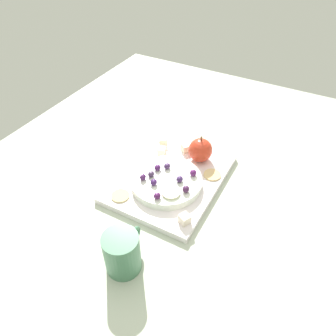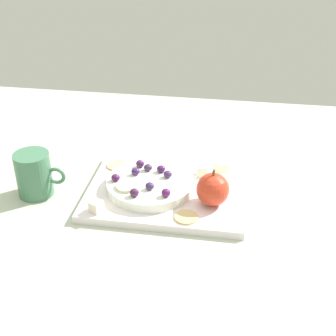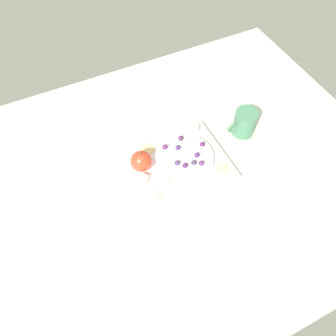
# 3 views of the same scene
# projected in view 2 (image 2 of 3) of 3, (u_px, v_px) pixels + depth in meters

# --- Properties ---
(table) EXTENTS (1.37, 1.09, 0.04)m
(table) POSITION_uv_depth(u_px,v_px,m) (168.00, 199.00, 1.04)
(table) COLOR #B3BCA8
(table) RESTS_ON ground
(platter) EXTENTS (0.33, 0.26, 0.02)m
(platter) POSITION_uv_depth(u_px,v_px,m) (169.00, 192.00, 1.01)
(platter) COLOR white
(platter) RESTS_ON table
(serving_dish) EXTENTS (0.18, 0.18, 0.02)m
(serving_dish) POSITION_uv_depth(u_px,v_px,m) (150.00, 184.00, 1.01)
(serving_dish) COLOR white
(serving_dish) RESTS_ON platter
(apple_whole) EXTENTS (0.07, 0.07, 0.07)m
(apple_whole) POSITION_uv_depth(u_px,v_px,m) (213.00, 189.00, 0.95)
(apple_whole) COLOR red
(apple_whole) RESTS_ON platter
(apple_stem) EXTENTS (0.01, 0.01, 0.01)m
(apple_stem) POSITION_uv_depth(u_px,v_px,m) (214.00, 172.00, 0.93)
(apple_stem) COLOR brown
(apple_stem) RESTS_ON apple_whole
(cheese_cube_0) EXTENTS (0.03, 0.03, 0.02)m
(cheese_cube_0) POSITION_uv_depth(u_px,v_px,m) (202.00, 171.00, 1.05)
(cheese_cube_0) COLOR #ECEEC9
(cheese_cube_0) RESTS_ON platter
(cheese_cube_1) EXTENTS (0.03, 0.03, 0.02)m
(cheese_cube_1) POSITION_uv_depth(u_px,v_px,m) (221.00, 185.00, 1.00)
(cheese_cube_1) COLOR #F9E9C5
(cheese_cube_1) RESTS_ON platter
(cheese_cube_2) EXTENTS (0.03, 0.03, 0.02)m
(cheese_cube_2) POSITION_uv_depth(u_px,v_px,m) (221.00, 168.00, 1.06)
(cheese_cube_2) COLOR #F9EFC9
(cheese_cube_2) RESTS_ON platter
(cheese_cube_3) EXTENTS (0.03, 0.03, 0.02)m
(cheese_cube_3) POSITION_uv_depth(u_px,v_px,m) (96.00, 206.00, 0.93)
(cheese_cube_3) COLOR #F9E3CE
(cheese_cube_3) RESTS_ON platter
(cracker_0) EXTENTS (0.05, 0.05, 0.00)m
(cracker_0) POSITION_uv_depth(u_px,v_px,m) (117.00, 165.00, 1.09)
(cracker_0) COLOR #D7BB82
(cracker_0) RESTS_ON platter
(cracker_1) EXTENTS (0.05, 0.05, 0.00)m
(cracker_1) POSITION_uv_depth(u_px,v_px,m) (186.00, 217.00, 0.92)
(cracker_1) COLOR #DDBA7E
(cracker_1) RESTS_ON platter
(grape_0) EXTENTS (0.02, 0.02, 0.02)m
(grape_0) POSITION_uv_depth(u_px,v_px,m) (140.00, 164.00, 1.04)
(grape_0) COLOR #4F235D
(grape_0) RESTS_ON serving_dish
(grape_1) EXTENTS (0.02, 0.02, 0.02)m
(grape_1) POSITION_uv_depth(u_px,v_px,m) (150.00, 186.00, 0.97)
(grape_1) COLOR #40285C
(grape_1) RESTS_ON serving_dish
(grape_2) EXTENTS (0.02, 0.02, 0.02)m
(grape_2) POSITION_uv_depth(u_px,v_px,m) (166.00, 193.00, 0.94)
(grape_2) COLOR #571E5C
(grape_2) RESTS_ON serving_dish
(grape_3) EXTENTS (0.02, 0.02, 0.01)m
(grape_3) POSITION_uv_depth(u_px,v_px,m) (148.00, 167.00, 1.03)
(grape_3) COLOR #432F4F
(grape_3) RESTS_ON serving_dish
(grape_4) EXTENTS (0.02, 0.02, 0.02)m
(grape_4) POSITION_uv_depth(u_px,v_px,m) (165.00, 174.00, 1.01)
(grape_4) COLOR #462A5B
(grape_4) RESTS_ON serving_dish
(grape_5) EXTENTS (0.02, 0.02, 0.02)m
(grape_5) POSITION_uv_depth(u_px,v_px,m) (136.00, 171.00, 1.02)
(grape_5) COLOR #43225F
(grape_5) RESTS_ON serving_dish
(grape_6) EXTENTS (0.02, 0.02, 0.02)m
(grape_6) POSITION_uv_depth(u_px,v_px,m) (116.00, 178.00, 0.99)
(grape_6) COLOR #4B1B50
(grape_6) RESTS_ON serving_dish
(grape_7) EXTENTS (0.02, 0.02, 0.02)m
(grape_7) POSITION_uv_depth(u_px,v_px,m) (134.00, 193.00, 0.94)
(grape_7) COLOR #46214A
(grape_7) RESTS_ON serving_dish
(grape_8) EXTENTS (0.02, 0.02, 0.02)m
(grape_8) POSITION_uv_depth(u_px,v_px,m) (161.00, 169.00, 1.02)
(grape_8) COLOR #471C56
(grape_8) RESTS_ON serving_dish
(apple_slice_0) EXTENTS (0.05, 0.05, 0.01)m
(apple_slice_0) POSITION_uv_depth(u_px,v_px,m) (127.00, 186.00, 0.97)
(apple_slice_0) COLOR beige
(apple_slice_0) RESTS_ON serving_dish
(cup) EXTENTS (0.11, 0.07, 0.10)m
(cup) POSITION_uv_depth(u_px,v_px,m) (34.00, 174.00, 1.00)
(cup) COLOR #427555
(cup) RESTS_ON table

